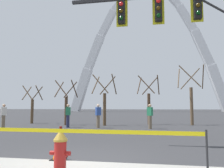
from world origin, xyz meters
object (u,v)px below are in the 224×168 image
Objects in this scene: pedestrian_near_trees at (150,116)px; monument_arch at (146,53)px; traffic_cone_by_hydrant at (58,146)px; pedestrian_walking_right at (98,116)px; traffic_signal_gantry at (210,23)px; pedestrian_walking_left at (68,115)px; fire_hydrant at (60,151)px; pedestrian_standing_center at (4,116)px.

monument_arch is at bearing 91.79° from pedestrian_near_trees.
pedestrian_walking_right is (-1.15, 9.25, 0.46)m from traffic_cone_by_hydrant.
traffic_signal_gantry is 10.87m from pedestrian_walking_left.
traffic_cone_by_hydrant is 0.46× the size of pedestrian_walking_right.
fire_hydrant reaches higher than traffic_cone_by_hydrant.
monument_arch is at bearing 85.93° from pedestrian_walking_left.
pedestrian_walking_right is at bearing 12.04° from pedestrian_standing_center.
traffic_cone_by_hydrant is at bearing -70.45° from pedestrian_walking_left.
traffic_signal_gantry is 4.92× the size of pedestrian_walking_right.
monument_arch is (-3.99, 60.85, 13.33)m from traffic_signal_gantry.
pedestrian_walking_left is at bearing 139.91° from traffic_signal_gantry.
fire_hydrant is 12.00m from pedestrian_standing_center.
monument_arch is at bearing 93.76° from traffic_signal_gantry.
traffic_signal_gantry reaches higher than pedestrian_near_trees.
pedestrian_standing_center is (-7.28, 7.95, 0.46)m from traffic_cone_by_hydrant.
pedestrian_standing_center is at bearing -172.51° from pedestrian_near_trees.
traffic_signal_gantry is at bearing -40.09° from pedestrian_walking_left.
pedestrian_walking_left is at bearing 110.19° from fire_hydrant.
pedestrian_near_trees is (2.29, 9.20, 0.46)m from traffic_cone_by_hydrant.
pedestrian_walking_right is at bearing 130.69° from traffic_signal_gantry.
pedestrian_walking_right is at bearing -91.85° from monument_arch.
traffic_signal_gantry reaches higher than fire_hydrant.
pedestrian_near_trees reaches higher than fire_hydrant.
pedestrian_standing_center is (-11.87, 5.37, -3.59)m from traffic_signal_gantry.
monument_arch is at bearing 88.15° from pedestrian_walking_right.
pedestrian_walking_left is 5.55m from pedestrian_near_trees.
pedestrian_standing_center is 6.27m from pedestrian_walking_right.
monument_arch reaches higher than pedestrian_standing_center.
traffic_cone_by_hydrant is at bearing -47.50° from pedestrian_standing_center.
fire_hydrant is at bearing -80.79° from pedestrian_walking_right.
traffic_signal_gantry reaches higher than pedestrian_walking_left.
pedestrian_standing_center is (-7.82, 9.10, 0.35)m from fire_hydrant.
monument_arch reaches higher than traffic_cone_by_hydrant.
pedestrian_walking_left reaches higher than traffic_cone_by_hydrant.
fire_hydrant is at bearing -69.81° from pedestrian_walking_left.
monument_arch is at bearing 89.95° from fire_hydrant.
monument_arch is 29.59× the size of pedestrian_near_trees.
traffic_signal_gantry is 0.17× the size of monument_arch.
traffic_cone_by_hydrant is at bearing -103.96° from pedestrian_near_trees.
pedestrian_walking_right is 3.44m from pedestrian_near_trees.
traffic_cone_by_hydrant is 0.02× the size of monument_arch.
pedestrian_walking_left is at bearing -178.25° from pedestrian_walking_right.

